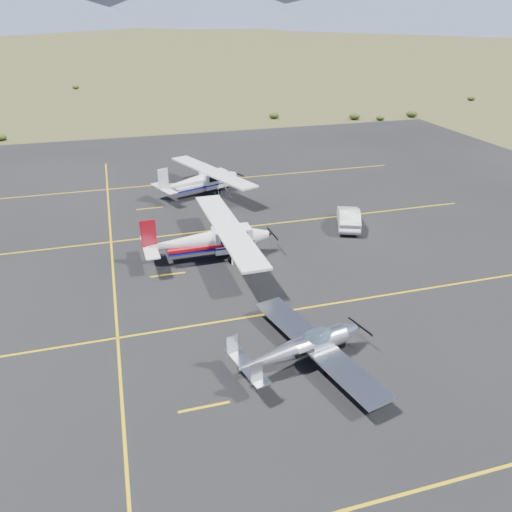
{
  "coord_description": "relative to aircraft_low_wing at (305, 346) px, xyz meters",
  "views": [
    {
      "loc": [
        -5.12,
        -17.93,
        13.62
      ],
      "look_at": [
        1.61,
        5.33,
        1.6
      ],
      "focal_mm": 35.0,
      "sensor_mm": 36.0,
      "label": 1
    }
  ],
  "objects": [
    {
      "name": "ground",
      "position": [
        -1.62,
        2.06,
        -0.86
      ],
      "size": [
        1600.0,
        1600.0,
        0.0
      ],
      "primitive_type": "plane",
      "color": "#383D1C",
      "rests_on": "ground"
    },
    {
      "name": "apron",
      "position": [
        -1.62,
        9.06,
        -0.86
      ],
      "size": [
        72.0,
        72.0,
        0.02
      ],
      "primitive_type": "cube",
      "color": "black",
      "rests_on": "ground"
    },
    {
      "name": "aircraft_low_wing",
      "position": [
        0.0,
        0.0,
        0.0
      ],
      "size": [
        6.08,
        8.33,
        1.81
      ],
      "rotation": [
        0.0,
        0.0,
        0.23
      ],
      "color": "silver",
      "rests_on": "apron"
    },
    {
      "name": "aircraft_cessna",
      "position": [
        -1.85,
        10.96,
        0.44
      ],
      "size": [
        6.92,
        11.55,
        2.93
      ],
      "rotation": [
        0.0,
        0.0,
        0.03
      ],
      "color": "white",
      "rests_on": "apron"
    },
    {
      "name": "aircraft_plain",
      "position": [
        -0.25,
        22.69,
        0.35
      ],
      "size": [
        7.63,
        10.55,
        2.73
      ],
      "rotation": [
        0.0,
        0.0,
        0.37
      ],
      "color": "white",
      "rests_on": "apron"
    },
    {
      "name": "sedan",
      "position": [
        8.34,
        13.16,
        -0.18
      ],
      "size": [
        2.86,
        4.32,
        1.35
      ],
      "primitive_type": "imported",
      "rotation": [
        0.0,
        0.0,
        2.76
      ],
      "color": "silver",
      "rests_on": "apron"
    }
  ]
}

